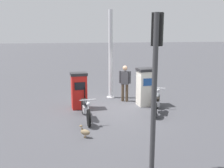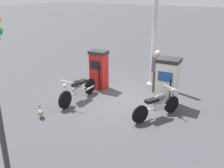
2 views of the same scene
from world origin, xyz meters
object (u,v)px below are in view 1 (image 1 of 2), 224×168
fuel_pump_far (146,87)px  attendant_person (125,81)px  canopy_support_pole (111,56)px  roadside_traffic_light (156,66)px  motorcycle_far_pump (157,102)px  wandering_duck (85,132)px  motorcycle_near_pump (86,108)px  fuel_pump_near (79,90)px

fuel_pump_far → attendant_person: 1.12m
fuel_pump_far → canopy_support_pole: size_ratio=0.39×
roadside_traffic_light → motorcycle_far_pump: bearing=159.3°
fuel_pump_far → roadside_traffic_light: size_ratio=0.45×
motorcycle_far_pump → wandering_duck: bearing=-56.0°
attendant_person → fuel_pump_far: bearing=43.9°
motorcycle_far_pump → attendant_person: (-1.89, -0.93, 0.53)m
motorcycle_near_pump → canopy_support_pole: size_ratio=0.50×
motorcycle_far_pump → canopy_support_pole: bearing=-151.4°
motorcycle_far_pump → canopy_support_pole: canopy_support_pole is taller
wandering_duck → attendant_person: bearing=151.6°
motorcycle_far_pump → motorcycle_near_pump: bearing=-81.7°
roadside_traffic_light → canopy_support_pole: bearing=179.0°
fuel_pump_near → roadside_traffic_light: (5.29, 1.50, 1.72)m
roadside_traffic_light → fuel_pump_far: bearing=164.9°
fuel_pump_far → motorcycle_near_pump: bearing=-61.4°
fuel_pump_near → motorcycle_near_pump: bearing=6.3°
attendant_person → canopy_support_pole: (-0.81, -0.54, 1.07)m
attendant_person → roadside_traffic_light: 6.32m
fuel_pump_far → attendant_person: attendant_person is taller
motorcycle_far_pump → attendant_person: bearing=-153.9°
fuel_pump_near → motorcycle_near_pump: size_ratio=0.74×
fuel_pump_near → motorcycle_near_pump: (1.51, 0.17, -0.34)m
fuel_pump_far → motorcycle_near_pump: size_ratio=0.79×
attendant_person → roadside_traffic_light: size_ratio=0.46×
roadside_traffic_light → wandering_duck: bearing=-145.3°
canopy_support_pole → fuel_pump_far: bearing=39.2°
motorcycle_far_pump → attendant_person: size_ratio=1.04×
motorcycle_near_pump → roadside_traffic_light: 4.51m
attendant_person → wandering_duck: size_ratio=4.20×
motorcycle_near_pump → canopy_support_pole: canopy_support_pole is taller
motorcycle_near_pump → wandering_duck: (1.64, -0.15, -0.26)m
motorcycle_near_pump → attendant_person: (-2.31, 2.00, 0.52)m
fuel_pump_far → fuel_pump_near: bearing=-90.0°
wandering_duck → roadside_traffic_light: (2.14, 1.48, 2.32)m
fuel_pump_near → wandering_duck: size_ratio=3.86×
motorcycle_far_pump → attendant_person: 2.17m
canopy_support_pole → fuel_pump_near: bearing=-45.2°
motorcycle_near_pump → motorcycle_far_pump: (-0.42, 2.93, -0.01)m
motorcycle_far_pump → roadside_traffic_light: (4.21, -1.59, 2.06)m
wandering_duck → roadside_traffic_light: roadside_traffic_light is taller
motorcycle_far_pump → roadside_traffic_light: bearing=-20.7°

